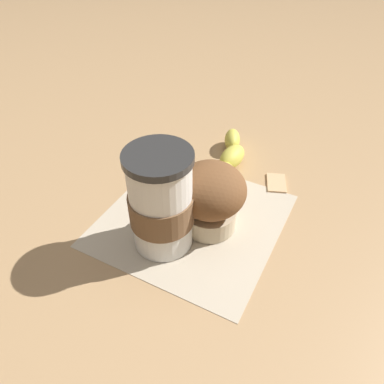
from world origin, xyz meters
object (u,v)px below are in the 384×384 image
object	(u,v)px
coffee_cup	(161,203)
sugar_packet	(277,182)
muffin	(210,196)
banana	(219,163)

from	to	relation	value
coffee_cup	sugar_packet	xyz separation A→B (m)	(0.17, -0.15, -0.07)
coffee_cup	muffin	bearing A→B (deg)	-52.37
coffee_cup	banana	xyz separation A→B (m)	(0.18, -0.05, -0.06)
coffee_cup	muffin	xyz separation A→B (m)	(0.05, -0.06, -0.01)
coffee_cup	sugar_packet	bearing A→B (deg)	-42.01
muffin	sugar_packet	world-z (taller)	muffin
muffin	sugar_packet	distance (m)	0.17
muffin	banana	xyz separation A→B (m)	(0.14, 0.01, -0.04)
muffin	sugar_packet	xyz separation A→B (m)	(0.13, -0.10, -0.06)
banana	sugar_packet	bearing A→B (deg)	-96.05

